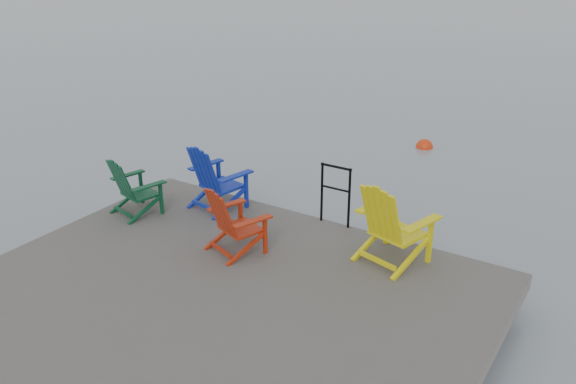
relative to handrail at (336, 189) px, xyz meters
The scene contains 8 objects.
ground 2.67m from the handrail, 95.83° to the right, with size 400.00×400.00×0.00m, color slate.
dock 2.56m from the handrail, 95.83° to the right, with size 6.00×5.00×1.40m.
handrail is the anchor object (origin of this frame).
chair_green 2.99m from the handrail, 154.32° to the right, with size 0.82×0.77×0.89m.
chair_blue 1.86m from the handrail, 164.98° to the right, with size 0.92×0.87×1.02m.
chair_red 1.62m from the handrail, 116.79° to the right, with size 0.88×0.84×0.92m.
chair_yellow 1.26m from the handrail, 28.14° to the right, with size 1.02×0.97×1.10m.
buoy_a 5.51m from the handrail, 96.61° to the left, with size 0.38×0.38×0.38m, color red.
Camera 1 is at (3.94, -4.62, 4.38)m, focal length 38.00 mm.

